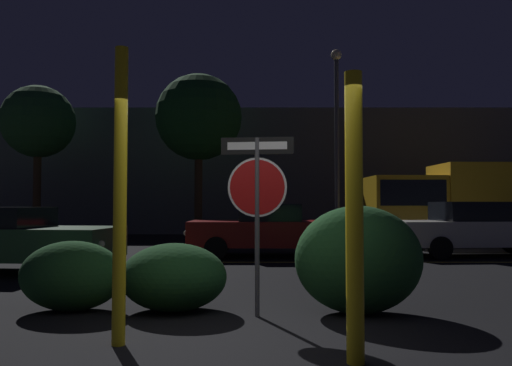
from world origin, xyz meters
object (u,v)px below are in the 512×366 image
object	(u,v)px
hedge_bush_2	(176,277)
passing_car_1	(4,239)
yellow_pole_right	(357,216)
passing_car_2	(268,230)
stop_sign	(260,188)
yellow_pole_left	(123,194)
delivery_truck	(461,200)
hedge_bush_3	(361,260)
tree_0	(41,123)
street_lamp	(339,125)
passing_car_3	(480,229)
hedge_bush_1	(75,276)
tree_1	(201,118)

from	to	relation	value
hedge_bush_2	passing_car_1	world-z (taller)	passing_car_1
passing_car_1	yellow_pole_right	bearing A→B (deg)	51.55
passing_car_2	stop_sign	bearing A→B (deg)	177.87
stop_sign	yellow_pole_left	bearing A→B (deg)	-130.69
stop_sign	hedge_bush_2	xyz separation A→B (m)	(-1.11, 0.30, -1.18)
delivery_truck	hedge_bush_3	bearing A→B (deg)	151.76
tree_0	stop_sign	bearing A→B (deg)	-57.58
passing_car_1	street_lamp	xyz separation A→B (m)	(8.31, 7.58, 3.61)
yellow_pole_right	passing_car_3	xyz separation A→B (m)	(5.27, 9.38, -0.57)
hedge_bush_2	hedge_bush_3	bearing A→B (deg)	-3.72
passing_car_1	delivery_truck	world-z (taller)	delivery_truck
stop_sign	delivery_truck	xyz separation A→B (m)	(7.45, 12.02, -0.05)
yellow_pole_left	passing_car_2	world-z (taller)	yellow_pole_left
hedge_bush_2	tree_0	distance (m)	16.93
stop_sign	passing_car_2	size ratio (longest dim) A/B	0.54
street_lamp	yellow_pole_right	bearing A→B (deg)	-98.64
hedge_bush_1	passing_car_1	size ratio (longest dim) A/B	0.28
yellow_pole_right	passing_car_1	size ratio (longest dim) A/B	0.53
street_lamp	hedge_bush_2	bearing A→B (deg)	-109.55
hedge_bush_3	passing_car_1	world-z (taller)	hedge_bush_3
yellow_pole_right	hedge_bush_1	xyz separation A→B (m)	(-3.35, 2.20, -0.85)
yellow_pole_right	passing_car_1	bearing A→B (deg)	136.19
hedge_bush_1	yellow_pole_left	bearing A→B (deg)	-56.49
hedge_bush_3	hedge_bush_1	bearing A→B (deg)	177.29
tree_0	hedge_bush_2	bearing A→B (deg)	-60.30
tree_1	delivery_truck	bearing A→B (deg)	-10.61
passing_car_1	passing_car_3	distance (m)	12.00
tree_1	stop_sign	bearing A→B (deg)	-80.34
passing_car_1	stop_sign	bearing A→B (deg)	57.87
stop_sign	yellow_pole_right	size ratio (longest dim) A/B	0.87
stop_sign	hedge_bush_1	distance (m)	2.76
street_lamp	delivery_truck	bearing A→B (deg)	4.01
passing_car_1	tree_1	bearing A→B (deg)	168.17
stop_sign	passing_car_2	xyz separation A→B (m)	(0.25, 7.35, -0.91)
stop_sign	hedge_bush_2	size ratio (longest dim) A/B	1.62
yellow_pole_left	hedge_bush_1	world-z (taller)	yellow_pole_left
passing_car_1	yellow_pole_left	bearing A→B (deg)	41.59
passing_car_1	delivery_truck	bearing A→B (deg)	126.99
yellow_pole_right	passing_car_3	size ratio (longest dim) A/B	0.53
passing_car_2	delivery_truck	bearing A→B (deg)	-57.21
passing_car_1	delivery_truck	xyz separation A→B (m)	(12.83, 7.90, 0.88)
stop_sign	tree_1	distance (m)	14.45
yellow_pole_right	hedge_bush_2	distance (m)	3.07
tree_0	tree_1	xyz separation A→B (m)	(6.85, -0.64, 0.09)
hedge_bush_2	street_lamp	bearing A→B (deg)	70.45
hedge_bush_2	passing_car_3	world-z (taller)	passing_car_3
passing_car_1	tree_0	xyz separation A→B (m)	(-3.84, 10.38, 4.18)
tree_1	street_lamp	bearing A→B (deg)	-22.14
delivery_truck	street_lamp	world-z (taller)	street_lamp
yellow_pole_left	hedge_bush_1	size ratio (longest dim) A/B	2.20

